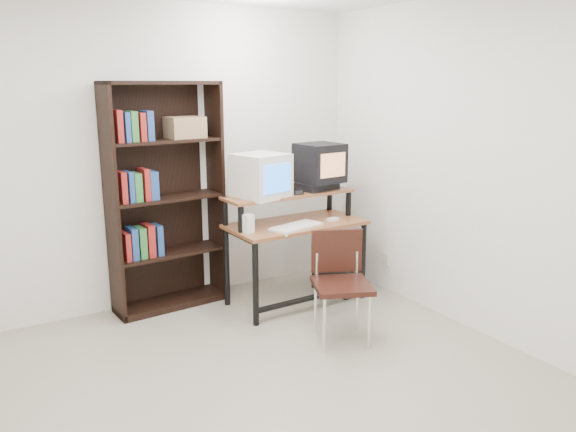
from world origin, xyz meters
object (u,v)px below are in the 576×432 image
pc_tower (336,270)px  school_chair (340,274)px  computer_desk (295,227)px  crt_monitor (261,176)px  bookshelf (164,195)px  crt_tv (320,163)px

pc_tower → school_chair: bearing=-135.6°
computer_desk → crt_monitor: size_ratio=2.51×
pc_tower → computer_desk: bearing=167.3°
pc_tower → bookshelf: 1.73m
crt_tv → school_chair: bearing=-120.7°
crt_monitor → bookshelf: size_ratio=0.25×
computer_desk → bookshelf: bearing=152.1°
school_chair → bookshelf: (-0.90, 1.32, 0.48)m
crt_monitor → bookshelf: 0.85m
computer_desk → school_chair: bearing=-98.5°
computer_desk → bookshelf: size_ratio=0.62×
school_chair → bookshelf: bookshelf is taller
crt_monitor → pc_tower: 1.20m
pc_tower → school_chair: (-0.55, -0.80, 0.30)m
computer_desk → crt_tv: crt_tv is taller
crt_tv → bookshelf: bookshelf is taller
crt_monitor → bookshelf: (-0.72, 0.41, -0.16)m
crt_monitor → computer_desk: bearing=-33.1°
school_chair → crt_tv: bearing=87.6°
pc_tower → school_chair: size_ratio=0.54×
pc_tower → school_chair: 1.02m
computer_desk → pc_tower: computer_desk is taller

